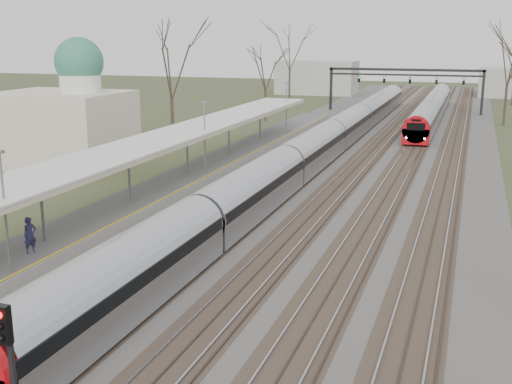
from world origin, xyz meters
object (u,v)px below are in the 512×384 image
train_far (432,108)px  passenger (30,235)px  train_near (331,137)px  signal_post (9,356)px

train_far → passenger: train_far is taller
train_near → passenger: bearing=-99.9°
train_far → train_near: bearing=-104.3°
passenger → signal_post: signal_post is taller
train_near → signal_post: 45.25m
train_near → passenger: size_ratio=54.60×
passenger → signal_post: bearing=-121.8°
passenger → signal_post: 13.27m
train_near → signal_post: bearing=-87.8°
train_near → passenger: (-6.02, -34.48, 0.35)m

